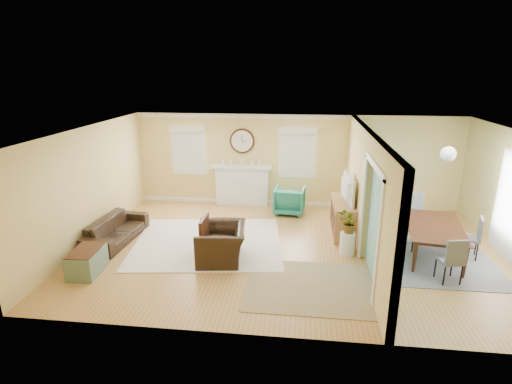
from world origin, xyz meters
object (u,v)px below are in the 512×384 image
at_px(green_chair, 289,200).
at_px(credenza, 343,217).
at_px(eames_chair, 222,243).
at_px(dining_table, 435,241).
at_px(sofa, 116,229).

distance_m(green_chair, credenza, 1.80).
xyz_separation_m(eames_chair, green_chair, (1.29, 2.94, 0.00)).
distance_m(eames_chair, dining_table, 4.46).
relative_size(sofa, green_chair, 2.34).
distance_m(sofa, eames_chair, 2.67).
relative_size(sofa, credenza, 1.31).
distance_m(sofa, credenza, 5.29).
xyz_separation_m(sofa, credenza, (5.18, 1.05, 0.12)).
xyz_separation_m(sofa, green_chair, (3.87, 2.29, 0.09)).
distance_m(credenza, dining_table, 2.08).
relative_size(sofa, eames_chair, 1.69).
bearing_deg(green_chair, dining_table, 149.77).
xyz_separation_m(green_chair, dining_table, (3.12, -2.26, -0.03)).
height_order(green_chair, credenza, credenza).
bearing_deg(eames_chair, sofa, -110.95).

